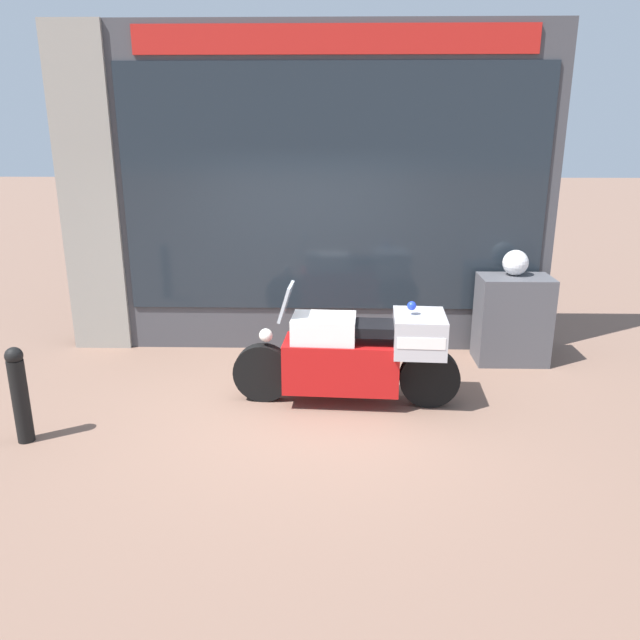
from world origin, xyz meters
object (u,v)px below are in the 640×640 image
Objects in this scene: utility_cabinet at (512,320)px; white_helmet at (516,263)px; street_bollard at (20,393)px; paramedic_motorcycle at (358,353)px.

utility_cabinet is 3.51× the size of white_helmet.
paramedic_motorcycle is at bearing 16.30° from street_bollard.
utility_cabinet reaches higher than street_bollard.
paramedic_motorcycle is 7.72× the size of white_helmet.
paramedic_motorcycle is 2.41m from white_helmet.
street_bollard is at bearing -156.49° from utility_cabinet.
white_helmet reaches higher than street_bollard.
utility_cabinet is 5.39m from street_bollard.
utility_cabinet is at bearing -143.05° from paramedic_motorcycle.
white_helmet is at bearing 24.29° from street_bollard.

